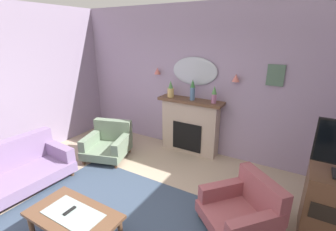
# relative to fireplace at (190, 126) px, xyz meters

# --- Properties ---
(wall_back) EXTENTS (6.90, 0.10, 2.99)m
(wall_back) POSITION_rel_fireplace_xyz_m (0.17, 0.22, 0.92)
(wall_back) COLOR #9E8CA8
(wall_back) RESTS_ON ground
(fireplace) EXTENTS (1.36, 0.36, 1.16)m
(fireplace) POSITION_rel_fireplace_xyz_m (0.00, 0.00, 0.00)
(fireplace) COLOR tan
(fireplace) RESTS_ON ground
(mantel_vase_left) EXTENTS (0.14, 0.14, 0.35)m
(mantel_vase_left) POSITION_rel_fireplace_xyz_m (-0.45, -0.03, 0.74)
(mantel_vase_left) COLOR tan
(mantel_vase_left) RESTS_ON fireplace
(mantel_vase_right) EXTENTS (0.10, 0.10, 0.42)m
(mantel_vase_right) POSITION_rel_fireplace_xyz_m (0.05, -0.03, 0.80)
(mantel_vase_right) COLOR #4C7093
(mantel_vase_right) RESTS_ON fireplace
(mantel_vase_centre) EXTENTS (0.10, 0.10, 0.34)m
(mantel_vase_centre) POSITION_rel_fireplace_xyz_m (0.50, -0.03, 0.76)
(mantel_vase_centre) COLOR #9E6084
(mantel_vase_centre) RESTS_ON fireplace
(wall_mirror) EXTENTS (0.96, 0.06, 0.56)m
(wall_mirror) POSITION_rel_fireplace_xyz_m (0.00, 0.14, 1.14)
(wall_mirror) COLOR #B2BCC6
(wall_sconce_left) EXTENTS (0.14, 0.14, 0.14)m
(wall_sconce_left) POSITION_rel_fireplace_xyz_m (-0.85, 0.09, 1.09)
(wall_sconce_left) COLOR #D17066
(wall_sconce_right) EXTENTS (0.14, 0.14, 0.14)m
(wall_sconce_right) POSITION_rel_fireplace_xyz_m (0.85, 0.09, 1.09)
(wall_sconce_right) COLOR #D17066
(framed_picture) EXTENTS (0.28, 0.03, 0.36)m
(framed_picture) POSITION_rel_fireplace_xyz_m (1.50, 0.15, 1.18)
(framed_picture) COLOR #4C6B56
(coffee_table) EXTENTS (1.10, 0.60, 0.45)m
(coffee_table) POSITION_rel_fireplace_xyz_m (-0.12, -2.89, -0.19)
(coffee_table) COLOR brown
(coffee_table) RESTS_ON ground
(tv_remote) EXTENTS (0.04, 0.16, 0.02)m
(tv_remote) POSITION_rel_fireplace_xyz_m (-0.19, -2.88, -0.12)
(tv_remote) COLOR black
(tv_remote) RESTS_ON coffee_table
(floral_couch) EXTENTS (0.96, 1.76, 0.76)m
(floral_couch) POSITION_rel_fireplace_xyz_m (-1.89, -2.68, -0.25)
(floral_couch) COLOR gray
(floral_couch) RESTS_ON ground
(armchair_in_corner) EXTENTS (1.01, 1.02, 0.71)m
(armchair_in_corner) POSITION_rel_fireplace_xyz_m (-1.34, -1.04, -0.27)
(armchair_in_corner) COLOR gray
(armchair_in_corner) RESTS_ON ground
(armchair_beside_couch) EXTENTS (1.14, 1.14, 0.71)m
(armchair_beside_couch) POSITION_rel_fireplace_xyz_m (1.54, -1.62, -0.27)
(armchair_beside_couch) COLOR #934C51
(armchair_beside_couch) RESTS_ON ground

